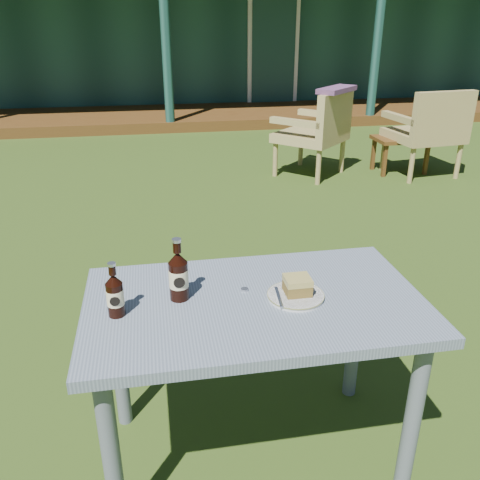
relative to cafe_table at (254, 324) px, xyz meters
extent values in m
plane|color=#334916|center=(0.00, 1.60, -0.62)|extent=(80.00, 80.00, 0.00)
cube|color=#194138|center=(0.00, 11.10, 0.68)|extent=(15.00, 6.00, 2.60)
cube|color=#4F3013|center=(0.00, 7.20, -0.54)|extent=(15.00, 1.80, 0.16)
cylinder|color=#194138|center=(0.00, 6.40, 0.61)|extent=(0.14, 0.14, 2.45)
cylinder|color=#194138|center=(3.25, 6.40, 0.61)|extent=(0.14, 0.14, 2.45)
cube|color=white|center=(2.00, 8.08, 0.38)|extent=(0.95, 0.06, 2.00)
cube|color=#193D38|center=(2.00, 8.05, 0.38)|extent=(0.80, 0.04, 1.85)
cube|color=slate|center=(0.00, 0.00, 0.08)|extent=(1.20, 0.70, 0.04)
cylinder|color=slate|center=(-0.52, -0.27, -0.28)|extent=(0.06, 0.06, 0.68)
cylinder|color=slate|center=(0.52, -0.27, -0.28)|extent=(0.06, 0.06, 0.68)
cylinder|color=slate|center=(-0.52, 0.27, -0.28)|extent=(0.06, 0.06, 0.68)
cylinder|color=slate|center=(0.52, 0.27, -0.28)|extent=(0.06, 0.06, 0.68)
cylinder|color=silver|center=(0.15, -0.01, 0.11)|extent=(0.20, 0.20, 0.01)
cylinder|color=olive|center=(0.15, -0.01, 0.11)|extent=(0.20, 0.20, 0.00)
cube|color=brown|center=(0.15, 0.00, 0.14)|extent=(0.09, 0.08, 0.04)
cube|color=#A7984B|center=(0.15, 0.00, 0.17)|extent=(0.09, 0.09, 0.02)
cube|color=silver|center=(0.08, -0.02, 0.12)|extent=(0.02, 0.14, 0.00)
cylinder|color=black|center=(-0.26, 0.05, 0.17)|extent=(0.07, 0.07, 0.14)
cone|color=black|center=(-0.26, 0.05, 0.26)|extent=(0.07, 0.07, 0.04)
cylinder|color=black|center=(-0.26, 0.05, 0.30)|extent=(0.03, 0.03, 0.04)
cylinder|color=silver|center=(-0.26, 0.05, 0.33)|extent=(0.03, 0.03, 0.01)
cylinder|color=beige|center=(-0.26, 0.05, 0.18)|extent=(0.07, 0.07, 0.07)
cylinder|color=black|center=(-0.26, 0.02, 0.18)|extent=(0.04, 0.00, 0.04)
cylinder|color=black|center=(-0.48, -0.02, 0.16)|extent=(0.06, 0.06, 0.12)
cone|color=black|center=(-0.48, -0.02, 0.24)|extent=(0.06, 0.06, 0.03)
cylinder|color=black|center=(-0.48, -0.02, 0.27)|extent=(0.02, 0.02, 0.03)
cylinder|color=silver|center=(-0.48, -0.02, 0.29)|extent=(0.03, 0.03, 0.01)
cylinder|color=beige|center=(-0.48, -0.02, 0.17)|extent=(0.06, 0.06, 0.06)
cylinder|color=black|center=(-0.48, -0.05, 0.17)|extent=(0.03, 0.00, 0.03)
cylinder|color=silver|center=(-0.02, 0.07, 0.11)|extent=(0.03, 0.03, 0.01)
cube|color=#9D8A4E|center=(1.42, 3.83, -0.19)|extent=(0.94, 0.94, 0.10)
cube|color=#9D8A4E|center=(1.61, 3.63, 0.08)|extent=(0.55, 0.54, 0.45)
cube|color=#9D8A4E|center=(1.62, 4.06, 0.01)|extent=(0.47, 0.48, 0.06)
cube|color=#9D8A4E|center=(1.18, 3.63, 0.01)|extent=(0.47, 0.48, 0.06)
cylinder|color=#9D8A4E|center=(1.44, 4.22, -0.43)|extent=(0.05, 0.05, 0.38)
cylinder|color=#9D8A4E|center=(1.02, 3.82, -0.43)|extent=(0.05, 0.05, 0.38)
cylinder|color=#9D8A4E|center=(1.81, 3.84, -0.43)|extent=(0.05, 0.05, 0.38)
cylinder|color=#9D8A4E|center=(1.40, 3.44, -0.43)|extent=(0.05, 0.05, 0.38)
cube|color=#9D8A4E|center=(2.64, 3.61, -0.18)|extent=(0.77, 0.73, 0.10)
cube|color=#9D8A4E|center=(2.68, 3.33, 0.10)|extent=(0.70, 0.17, 0.46)
cube|color=#9D8A4E|center=(2.95, 3.67, 0.02)|extent=(0.15, 0.62, 0.07)
cube|color=#9D8A4E|center=(2.33, 3.60, 0.02)|extent=(0.15, 0.62, 0.07)
cylinder|color=#9D8A4E|center=(2.90, 3.92, -0.42)|extent=(0.05, 0.05, 0.39)
cylinder|color=#9D8A4E|center=(2.32, 3.85, -0.42)|extent=(0.05, 0.05, 0.39)
cylinder|color=#9D8A4E|center=(2.97, 3.38, -0.42)|extent=(0.05, 0.05, 0.39)
cylinder|color=#9D8A4E|center=(2.38, 3.31, -0.42)|extent=(0.05, 0.05, 0.39)
cube|color=#603A60|center=(1.61, 3.63, 0.33)|extent=(0.54, 0.53, 0.05)
cube|color=#4F3013|center=(2.46, 3.73, -0.24)|extent=(0.60, 0.40, 0.04)
cube|color=#4F3013|center=(2.21, 3.58, -0.44)|extent=(0.04, 0.04, 0.36)
cube|color=#4F3013|center=(2.71, 3.58, -0.44)|extent=(0.04, 0.04, 0.36)
cube|color=#4F3013|center=(2.21, 3.88, -0.44)|extent=(0.04, 0.04, 0.36)
cube|color=#4F3013|center=(2.71, 3.88, -0.44)|extent=(0.04, 0.04, 0.36)
camera|label=1|loc=(-0.33, -1.53, 1.02)|focal=38.00mm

